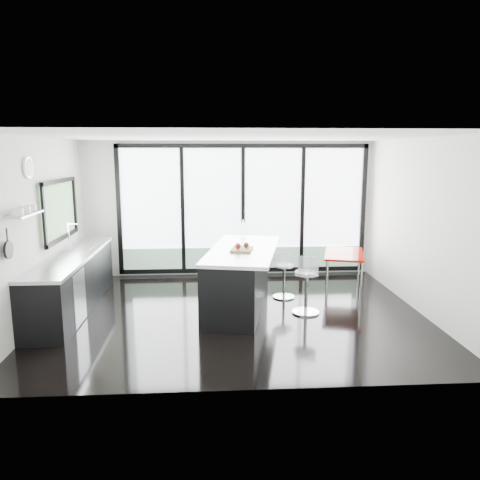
{
  "coord_description": "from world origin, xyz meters",
  "views": [
    {
      "loc": [
        -0.38,
        -7.22,
        2.56
      ],
      "look_at": [
        0.1,
        0.3,
        1.15
      ],
      "focal_mm": 35.0,
      "sensor_mm": 36.0,
      "label": 1
    }
  ],
  "objects": [
    {
      "name": "wall_front",
      "position": [
        0.0,
        -2.5,
        1.4
      ],
      "size": [
        6.0,
        0.0,
        2.8
      ],
      "primitive_type": "cube",
      "color": "silver",
      "rests_on": "ground"
    },
    {
      "name": "wall_back",
      "position": [
        0.27,
        2.47,
        1.27
      ],
      "size": [
        6.0,
        0.09,
        2.8
      ],
      "color": "silver",
      "rests_on": "ground"
    },
    {
      "name": "bar_stool_near",
      "position": [
        1.14,
        -0.07,
        0.35
      ],
      "size": [
        0.57,
        0.57,
        0.7
      ],
      "primitive_type": "cylinder",
      "rotation": [
        0.0,
        0.0,
        -0.37
      ],
      "color": "silver",
      "rests_on": "floor"
    },
    {
      "name": "red_table",
      "position": [
        2.18,
        1.4,
        0.33
      ],
      "size": [
        1.02,
        1.39,
        0.67
      ],
      "primitive_type": "cube",
      "rotation": [
        0.0,
        0.0,
        -0.27
      ],
      "color": "#A2160B",
      "rests_on": "floor"
    },
    {
      "name": "floor",
      "position": [
        0.0,
        0.0,
        0.0
      ],
      "size": [
        6.0,
        5.0,
        0.0
      ],
      "primitive_type": "cube",
      "color": "black",
      "rests_on": "ground"
    },
    {
      "name": "wall_right",
      "position": [
        3.0,
        0.0,
        1.4
      ],
      "size": [
        0.0,
        5.0,
        2.8
      ],
      "primitive_type": "cube",
      "color": "silver",
      "rests_on": "ground"
    },
    {
      "name": "ceiling",
      "position": [
        0.0,
        0.0,
        2.8
      ],
      "size": [
        6.0,
        5.0,
        0.0
      ],
      "primitive_type": "cube",
      "color": "white",
      "rests_on": "wall_back"
    },
    {
      "name": "counter_cabinets",
      "position": [
        -2.67,
        0.4,
        0.46
      ],
      "size": [
        0.69,
        3.24,
        1.36
      ],
      "color": "black",
      "rests_on": "floor"
    },
    {
      "name": "bar_stool_far",
      "position": [
        0.92,
        0.78,
        0.31
      ],
      "size": [
        0.5,
        0.5,
        0.62
      ],
      "primitive_type": "cylinder",
      "rotation": [
        0.0,
        0.0,
        0.38
      ],
      "color": "silver",
      "rests_on": "floor"
    },
    {
      "name": "island",
      "position": [
        0.07,
        0.33,
        0.51
      ],
      "size": [
        1.51,
        2.62,
        1.31
      ],
      "color": "black",
      "rests_on": "floor"
    },
    {
      "name": "wall_left",
      "position": [
        -2.97,
        0.27,
        1.56
      ],
      "size": [
        0.26,
        5.0,
        2.8
      ],
      "color": "silver",
      "rests_on": "ground"
    }
  ]
}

